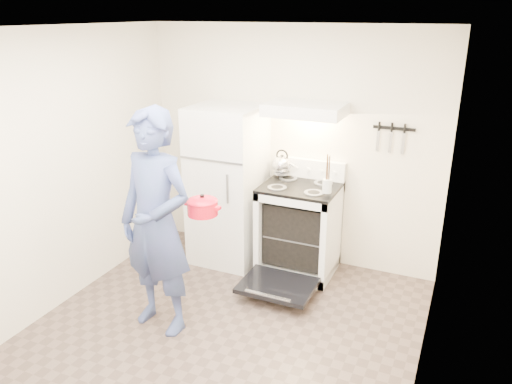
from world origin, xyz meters
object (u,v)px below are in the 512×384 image
Objects in this scene: refrigerator at (228,185)px; stove_body at (299,230)px; tea_kettle at (282,163)px; person at (156,224)px; dutch_oven at (203,208)px.

stove_body is at bearing 1.77° from refrigerator.
person is at bearing -106.83° from tea_kettle.
stove_body is 0.72m from tea_kettle.
stove_body is 2.81× the size of dutch_oven.
dutch_oven is (-0.19, -1.34, -0.04)m from tea_kettle.
dutch_oven is (-0.47, -1.15, 0.59)m from stove_body.
tea_kettle is at bearing 22.25° from refrigerator.
stove_body is 0.48× the size of person.
refrigerator is 0.63m from tea_kettle.
dutch_oven reaches higher than stove_body.
dutch_oven is at bearing -98.26° from tea_kettle.
stove_body is 1.38m from dutch_oven.
tea_kettle is 1.36m from dutch_oven.
refrigerator is at bearing -157.75° from tea_kettle.
person is (0.05, -1.39, 0.11)m from refrigerator.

